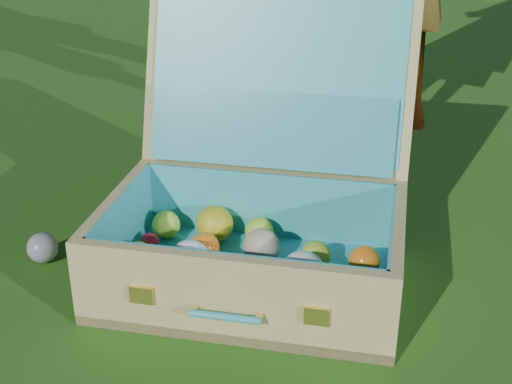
% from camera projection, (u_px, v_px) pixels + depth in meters
% --- Properties ---
extents(ground, '(60.00, 60.00, 0.00)m').
position_uv_depth(ground, '(280.00, 267.00, 1.55)').
color(ground, '#215114').
rests_on(ground, ground).
extents(stray_ball, '(0.07, 0.07, 0.07)m').
position_uv_depth(stray_ball, '(43.00, 248.00, 1.56)').
color(stray_ball, teal).
rests_on(stray_ball, ground).
extents(suitcase, '(0.64, 0.62, 0.56)m').
position_uv_depth(suitcase, '(259.00, 198.00, 1.49)').
color(suitcase, tan).
rests_on(suitcase, ground).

